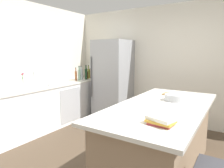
{
  "coord_description": "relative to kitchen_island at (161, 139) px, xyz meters",
  "views": [
    {
      "loc": [
        1.27,
        -2.16,
        1.57
      ],
      "look_at": [
        -0.7,
        0.91,
        1.0
      ],
      "focal_mm": 31.9,
      "sensor_mm": 36.0,
      "label": 1
    }
  ],
  "objects": [
    {
      "name": "cutting_board",
      "position": [
        -0.05,
        0.67,
        0.47
      ],
      "size": [
        0.31,
        0.21,
        0.02
      ],
      "color": "#9E7042",
      "rests_on": "kitchen_island"
    },
    {
      "name": "flower_vase",
      "position": [
        -2.52,
        -0.25,
        0.53
      ],
      "size": [
        0.09,
        0.09,
        0.31
      ],
      "color": "silver",
      "rests_on": "counter_run_left"
    },
    {
      "name": "whiskey_bottle",
      "position": [
        -2.58,
        1.77,
        0.53
      ],
      "size": [
        0.08,
        0.08,
        0.26
      ],
      "color": "brown",
      "rests_on": "counter_run_left"
    },
    {
      "name": "vinegar_bottle",
      "position": [
        -2.57,
        1.2,
        0.56
      ],
      "size": [
        0.05,
        0.05,
        0.32
      ],
      "color": "#994C23",
      "rests_on": "counter_run_left"
    },
    {
      "name": "sink_faucet",
      "position": [
        -2.63,
        0.07,
        0.59
      ],
      "size": [
        0.15,
        0.05,
        0.3
      ],
      "color": "silver",
      "rests_on": "counter_run_left"
    },
    {
      "name": "wall_rear",
      "position": [
        -0.49,
        2.02,
        0.83
      ],
      "size": [
        6.0,
        0.1,
        2.6
      ],
      "primitive_type": "cube",
      "color": "silver",
      "rests_on": "ground_plane"
    },
    {
      "name": "wall_left",
      "position": [
        -2.94,
        -0.23,
        0.83
      ],
      "size": [
        0.1,
        6.0,
        2.6
      ],
      "primitive_type": "cube",
      "color": "silver",
      "rests_on": "ground_plane"
    },
    {
      "name": "counter_run_left",
      "position": [
        -2.59,
        0.3,
        -0.02
      ],
      "size": [
        0.65,
        3.18,
        0.9
      ],
      "color": "white",
      "rests_on": "ground_plane"
    },
    {
      "name": "kitchen_island",
      "position": [
        0.0,
        0.0,
        0.0
      ],
      "size": [
        1.02,
        2.18,
        0.92
      ],
      "color": "#8E755B",
      "rests_on": "ground_plane"
    },
    {
      "name": "refrigerator",
      "position": [
        -1.75,
        1.59,
        0.46
      ],
      "size": [
        0.76,
        0.79,
        1.86
      ],
      "color": "#93969B",
      "rests_on": "ground_plane"
    },
    {
      "name": "wine_bottle",
      "position": [
        -2.49,
        1.49,
        0.58
      ],
      "size": [
        0.06,
        0.06,
        0.36
      ],
      "color": "#19381E",
      "rests_on": "counter_run_left"
    },
    {
      "name": "mixing_bowl",
      "position": [
        0.07,
        0.31,
        0.5
      ],
      "size": [
        0.27,
        0.27,
        0.09
      ],
      "color": "#B2B5BA",
      "rests_on": "kitchen_island"
    },
    {
      "name": "cookbook_stack",
      "position": [
        0.22,
        -0.68,
        0.5
      ],
      "size": [
        0.28,
        0.23,
        0.08
      ],
      "color": "#A83338",
      "rests_on": "kitchen_island"
    },
    {
      "name": "soda_bottle",
      "position": [
        -2.57,
        1.39,
        0.58
      ],
      "size": [
        0.08,
        0.08,
        0.34
      ],
      "color": "silver",
      "rests_on": "counter_run_left"
    },
    {
      "name": "olive_oil_bottle",
      "position": [
        -2.56,
        1.68,
        0.57
      ],
      "size": [
        0.06,
        0.06,
        0.35
      ],
      "color": "olive",
      "rests_on": "counter_run_left"
    },
    {
      "name": "paper_towel_roll",
      "position": [
        -2.54,
        0.39,
        0.57
      ],
      "size": [
        0.14,
        0.14,
        0.31
      ],
      "color": "gray",
      "rests_on": "counter_run_left"
    },
    {
      "name": "gin_bottle",
      "position": [
        -2.54,
        1.29,
        0.58
      ],
      "size": [
        0.07,
        0.07,
        0.35
      ],
      "color": "#8CB79E",
      "rests_on": "counter_run_left"
    },
    {
      "name": "syrup_bottle",
      "position": [
        -2.54,
        1.58,
        0.54
      ],
      "size": [
        0.07,
        0.07,
        0.27
      ],
      "color": "#5B3319",
      "rests_on": "counter_run_left"
    }
  ]
}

